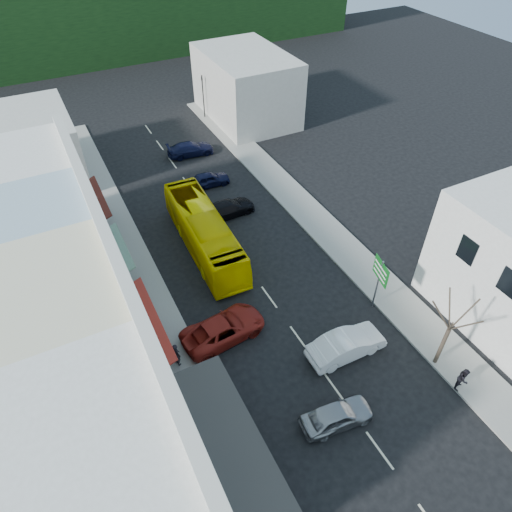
{
  "coord_description": "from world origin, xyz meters",
  "views": [
    {
      "loc": [
        -10.52,
        -14.65,
        23.09
      ],
      "look_at": [
        0.0,
        6.0,
        2.2
      ],
      "focal_mm": 32.0,
      "sensor_mm": 36.0,
      "label": 1
    }
  ],
  "objects_px": {
    "car_silver": "(337,415)",
    "street_tree": "(449,329)",
    "bus": "(204,233)",
    "car_white": "(346,346)",
    "traffic_signal": "(203,97)",
    "pedestrian_right": "(464,378)",
    "pedestrian_left": "(176,354)",
    "car_red": "(223,329)",
    "direction_sign": "(377,285)"
  },
  "relations": [
    {
      "from": "car_white",
      "to": "traffic_signal",
      "type": "height_order",
      "value": "traffic_signal"
    },
    {
      "from": "traffic_signal",
      "to": "pedestrian_left",
      "type": "bearing_deg",
      "value": 79.11
    },
    {
      "from": "pedestrian_right",
      "to": "street_tree",
      "type": "relative_size",
      "value": 0.27
    },
    {
      "from": "car_white",
      "to": "car_red",
      "type": "xyz_separation_m",
      "value": [
        -6.06,
        4.54,
        0.0
      ]
    },
    {
      "from": "car_red",
      "to": "pedestrian_left",
      "type": "bearing_deg",
      "value": 94.9
    },
    {
      "from": "car_white",
      "to": "street_tree",
      "type": "relative_size",
      "value": 0.69
    },
    {
      "from": "traffic_signal",
      "to": "car_red",
      "type": "bearing_deg",
      "value": 84.04
    },
    {
      "from": "car_silver",
      "to": "pedestrian_right",
      "type": "relative_size",
      "value": 2.59
    },
    {
      "from": "pedestrian_left",
      "to": "direction_sign",
      "type": "xyz_separation_m",
      "value": [
        13.24,
        -1.51,
        1.04
      ]
    },
    {
      "from": "pedestrian_right",
      "to": "traffic_signal",
      "type": "relative_size",
      "value": 0.35
    },
    {
      "from": "bus",
      "to": "direction_sign",
      "type": "height_order",
      "value": "direction_sign"
    },
    {
      "from": "car_silver",
      "to": "street_tree",
      "type": "distance_m",
      "value": 7.85
    },
    {
      "from": "pedestrian_right",
      "to": "traffic_signal",
      "type": "height_order",
      "value": "traffic_signal"
    },
    {
      "from": "pedestrian_left",
      "to": "pedestrian_right",
      "type": "relative_size",
      "value": 1.0
    },
    {
      "from": "car_white",
      "to": "direction_sign",
      "type": "relative_size",
      "value": 1.08
    },
    {
      "from": "pedestrian_right",
      "to": "street_tree",
      "type": "bearing_deg",
      "value": 66.95
    },
    {
      "from": "car_silver",
      "to": "pedestrian_right",
      "type": "bearing_deg",
      "value": -95.67
    },
    {
      "from": "car_silver",
      "to": "pedestrian_left",
      "type": "xyz_separation_m",
      "value": [
        -6.3,
        7.32,
        0.3
      ]
    },
    {
      "from": "car_red",
      "to": "car_white",
      "type": "bearing_deg",
      "value": -133.9
    },
    {
      "from": "car_white",
      "to": "direction_sign",
      "type": "bearing_deg",
      "value": -58.67
    },
    {
      "from": "car_white",
      "to": "car_red",
      "type": "bearing_deg",
      "value": 53.56
    },
    {
      "from": "bus",
      "to": "direction_sign",
      "type": "relative_size",
      "value": 2.84
    },
    {
      "from": "car_silver",
      "to": "street_tree",
      "type": "xyz_separation_m",
      "value": [
        7.44,
        0.45,
        2.48
      ]
    },
    {
      "from": "bus",
      "to": "car_silver",
      "type": "xyz_separation_m",
      "value": [
        0.81,
        -16.42,
        -0.85
      ]
    },
    {
      "from": "car_silver",
      "to": "pedestrian_left",
      "type": "relative_size",
      "value": 2.59
    },
    {
      "from": "car_silver",
      "to": "car_red",
      "type": "height_order",
      "value": "same"
    },
    {
      "from": "pedestrian_left",
      "to": "street_tree",
      "type": "height_order",
      "value": "street_tree"
    },
    {
      "from": "direction_sign",
      "to": "pedestrian_right",
      "type": "bearing_deg",
      "value": -72.88
    },
    {
      "from": "bus",
      "to": "car_red",
      "type": "height_order",
      "value": "bus"
    },
    {
      "from": "pedestrian_right",
      "to": "traffic_signal",
      "type": "bearing_deg",
      "value": 66.51
    },
    {
      "from": "bus",
      "to": "pedestrian_right",
      "type": "distance_m",
      "value": 19.72
    },
    {
      "from": "car_silver",
      "to": "traffic_signal",
      "type": "xyz_separation_m",
      "value": [
        7.74,
        37.49,
        1.72
      ]
    },
    {
      "from": "pedestrian_left",
      "to": "pedestrian_right",
      "type": "distance_m",
      "value": 16.32
    },
    {
      "from": "street_tree",
      "to": "pedestrian_right",
      "type": "bearing_deg",
      "value": -90.0
    },
    {
      "from": "pedestrian_right",
      "to": "direction_sign",
      "type": "xyz_separation_m",
      "value": [
        -0.5,
        7.29,
        1.04
      ]
    },
    {
      "from": "car_red",
      "to": "direction_sign",
      "type": "distance_m",
      "value": 10.27
    },
    {
      "from": "car_red",
      "to": "traffic_signal",
      "type": "bearing_deg",
      "value": -27.08
    },
    {
      "from": "car_silver",
      "to": "pedestrian_left",
      "type": "height_order",
      "value": "pedestrian_left"
    },
    {
      "from": "direction_sign",
      "to": "traffic_signal",
      "type": "bearing_deg",
      "value": 101.75
    },
    {
      "from": "pedestrian_left",
      "to": "bus",
      "type": "bearing_deg",
      "value": -47.67
    },
    {
      "from": "bus",
      "to": "car_white",
      "type": "height_order",
      "value": "bus"
    },
    {
      "from": "bus",
      "to": "traffic_signal",
      "type": "xyz_separation_m",
      "value": [
        8.55,
        21.07,
        0.87
      ]
    },
    {
      "from": "direction_sign",
      "to": "car_white",
      "type": "bearing_deg",
      "value": -135.87
    },
    {
      "from": "bus",
      "to": "car_silver",
      "type": "bearing_deg",
      "value": -85.1
    },
    {
      "from": "car_white",
      "to": "traffic_signal",
      "type": "distance_m",
      "value": 34.37
    },
    {
      "from": "car_red",
      "to": "pedestrian_left",
      "type": "relative_size",
      "value": 2.71
    },
    {
      "from": "pedestrian_right",
      "to": "street_tree",
      "type": "distance_m",
      "value": 2.91
    },
    {
      "from": "street_tree",
      "to": "car_red",
      "type": "bearing_deg",
      "value": 144.06
    },
    {
      "from": "bus",
      "to": "car_silver",
      "type": "distance_m",
      "value": 16.46
    },
    {
      "from": "direction_sign",
      "to": "street_tree",
      "type": "distance_m",
      "value": 5.5
    }
  ]
}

